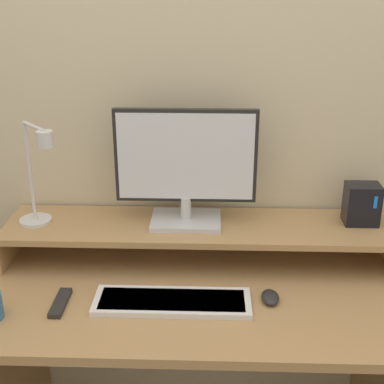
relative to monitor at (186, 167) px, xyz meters
The scene contains 9 objects.
wall_back 0.22m from the monitor, 75.15° to the left, with size 6.00×0.05×2.50m.
desk 0.60m from the monitor, 77.90° to the right, with size 1.34×0.70×0.78m.
monitor_shelf 0.23m from the monitor, 13.31° to the right, with size 1.34×0.29×0.13m.
monitor is the anchor object (origin of this frame).
desk_lamp 0.49m from the monitor, behind, with size 0.18×0.18×0.36m.
router_dock 0.62m from the monitor, ahead, with size 0.11×0.09×0.14m.
keyboard 0.45m from the monitor, 95.38° to the right, with size 0.48×0.15×0.02m.
mouse 0.50m from the monitor, 45.42° to the right, with size 0.05×0.08×0.03m.
remote_control 0.59m from the monitor, 138.97° to the right, with size 0.04×0.15×0.02m.
Camera 1 is at (0.03, -1.12, 1.70)m, focal length 50.00 mm.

